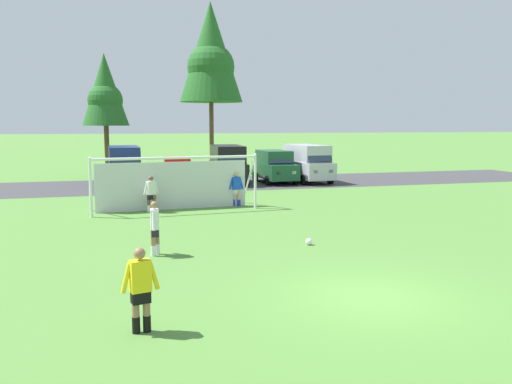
% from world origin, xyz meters
% --- Properties ---
extents(ground_plane, '(400.00, 400.00, 0.00)m').
position_xyz_m(ground_plane, '(0.00, 15.00, 0.00)').
color(ground_plane, '#518438').
extents(parking_lot_strip, '(52.00, 8.40, 0.01)m').
position_xyz_m(parking_lot_strip, '(0.00, 23.55, 0.00)').
color(parking_lot_strip, '#3D3D3F').
rests_on(parking_lot_strip, ground).
extents(soccer_ball, '(0.22, 0.22, 0.22)m').
position_xyz_m(soccer_ball, '(0.51, 5.21, 0.11)').
color(soccer_ball, white).
rests_on(soccer_ball, ground).
extents(soccer_goal, '(7.53, 2.44, 2.57)m').
position_xyz_m(soccer_goal, '(-2.92, 13.45, 1.29)').
color(soccer_goal, white).
rests_on(soccer_goal, ground).
extents(referee, '(0.75, 0.33, 1.64)m').
position_xyz_m(referee, '(-5.15, -0.73, 0.82)').
color(referee, '#936B4C').
rests_on(referee, ground).
extents(player_striker_near, '(0.29, 0.73, 1.64)m').
position_xyz_m(player_striker_near, '(-4.43, 5.17, 0.82)').
color(player_striker_near, '#936B4C').
rests_on(player_striker_near, ground).
extents(player_midfield_center, '(0.75, 0.30, 1.64)m').
position_xyz_m(player_midfield_center, '(0.09, 13.83, 0.82)').
color(player_midfield_center, tan).
rests_on(player_midfield_center, ground).
extents(player_defender_far, '(0.74, 0.36, 1.64)m').
position_xyz_m(player_defender_far, '(-3.97, 13.04, 0.82)').
color(player_defender_far, brown).
rests_on(player_defender_far, ground).
extents(parked_car_slot_far_left, '(2.26, 4.83, 2.52)m').
position_xyz_m(parked_car_slot_far_left, '(-4.89, 23.54, 1.34)').
color(parked_car_slot_far_left, navy).
rests_on(parked_car_slot_far_left, ground).
extents(parked_car_slot_left, '(2.19, 4.28, 1.72)m').
position_xyz_m(parked_car_slot_left, '(-1.46, 24.62, 0.88)').
color(parked_car_slot_left, red).
rests_on(parked_car_slot_left, ground).
extents(parked_car_slot_center_left, '(2.43, 4.92, 2.52)m').
position_xyz_m(parked_car_slot_center_left, '(1.74, 23.26, 1.34)').
color(parked_car_slot_center_left, black).
rests_on(parked_car_slot_center_left, ground).
extents(parked_car_slot_center, '(2.21, 4.64, 2.16)m').
position_xyz_m(parked_car_slot_center, '(4.90, 23.08, 1.11)').
color(parked_car_slot_center, '#194C2D').
rests_on(parked_car_slot_center, ground).
extents(parked_car_slot_center_right, '(2.44, 4.92, 2.52)m').
position_xyz_m(parked_car_slot_center_right, '(7.15, 22.85, 1.34)').
color(parked_car_slot_center_right, '#B2B2BC').
rests_on(parked_car_slot_center_right, ground).
extents(tree_left_edge, '(3.42, 3.42, 9.13)m').
position_xyz_m(tree_left_edge, '(-5.98, 30.60, 6.27)').
color(tree_left_edge, brown).
rests_on(tree_left_edge, ground).
extents(tree_mid_left, '(5.15, 5.15, 13.73)m').
position_xyz_m(tree_mid_left, '(2.38, 32.53, 9.45)').
color(tree_mid_left, brown).
rests_on(tree_mid_left, ground).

